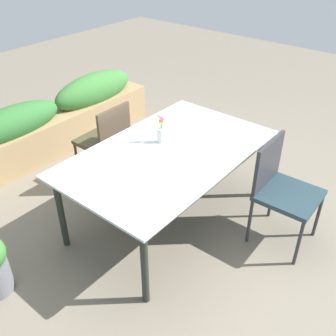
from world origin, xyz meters
The scene contains 6 objects.
ground_plane centered at (0.00, 0.00, 0.00)m, with size 12.00×12.00×0.00m, color #756B5B.
dining_table centered at (-0.04, 0.10, 0.67)m, with size 1.83×1.11×0.72m.
chair_near_right centered at (0.37, -0.76, 0.53)m, with size 0.48×0.48×0.91m.
chair_far_side centered at (0.05, 0.97, 0.51)m, with size 0.44×0.44×0.87m.
flower_vase centered at (0.05, 0.25, 0.84)m, with size 0.07×0.06×0.26m.
planter_box centered at (0.20, 1.95, 0.35)m, with size 2.58×0.42×0.75m.
Camera 1 is at (-2.20, -1.66, 2.40)m, focal length 41.48 mm.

